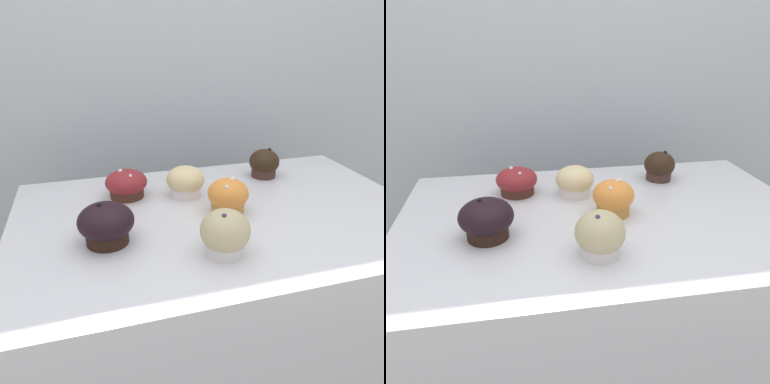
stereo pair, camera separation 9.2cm
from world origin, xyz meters
The scene contains 8 objects.
wall_back centered at (0.00, 0.60, 0.90)m, with size 3.20×0.10×1.80m, color #B2B7BC.
display_counter centered at (0.00, 0.00, 0.46)m, with size 1.00×0.64×0.91m, color silver.
muffin_front_center centered at (-0.06, -0.17, 0.96)m, with size 0.10×0.10×0.10m.
muffin_back_left centered at (-0.06, 0.13, 0.95)m, with size 0.10×0.10×0.08m.
muffin_back_right centered at (0.21, 0.19, 0.95)m, with size 0.09×0.09×0.09m.
muffin_front_left centered at (-0.28, -0.06, 0.96)m, with size 0.12×0.12×0.09m.
muffin_front_right centered at (0.02, 0.00, 0.95)m, with size 0.10×0.10×0.09m.
muffin_back_center centered at (-0.21, 0.16, 0.95)m, with size 0.11×0.11×0.08m.
Camera 2 is at (-0.21, -0.79, 1.33)m, focal length 35.00 mm.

